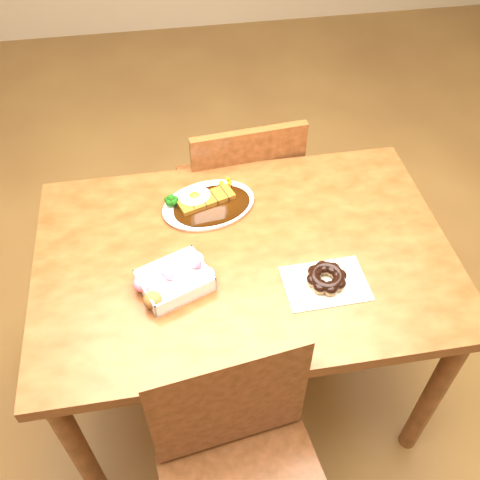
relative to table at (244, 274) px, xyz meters
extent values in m
plane|color=brown|center=(0.00, 0.00, -0.65)|extent=(6.00, 6.00, 0.00)
cube|color=#48250E|center=(0.00, 0.00, 0.08)|extent=(1.20, 0.80, 0.04)
cylinder|color=#48250E|center=(-0.54, -0.34, -0.30)|extent=(0.06, 0.06, 0.71)
cylinder|color=#48250E|center=(0.54, -0.34, -0.30)|extent=(0.06, 0.06, 0.71)
cylinder|color=#48250E|center=(-0.54, 0.34, -0.30)|extent=(0.06, 0.06, 0.71)
cylinder|color=#48250E|center=(0.54, 0.34, -0.30)|extent=(0.06, 0.06, 0.71)
cube|color=#48250E|center=(0.07, 0.60, -0.22)|extent=(0.46, 0.46, 0.04)
cylinder|color=#48250E|center=(0.22, 0.79, -0.45)|extent=(0.04, 0.04, 0.41)
cylinder|color=#48250E|center=(-0.12, 0.75, -0.45)|extent=(0.04, 0.04, 0.41)
cylinder|color=#48250E|center=(0.25, 0.45, -0.45)|extent=(0.04, 0.04, 0.41)
cylinder|color=#48250E|center=(-0.08, 0.41, -0.45)|extent=(0.04, 0.04, 0.41)
cube|color=#48250E|center=(0.09, 0.41, 0.02)|extent=(0.40, 0.07, 0.40)
cylinder|color=#48250E|center=(0.06, -0.41, -0.45)|extent=(0.04, 0.04, 0.41)
cube|color=#48250E|center=(-0.11, -0.41, 0.02)|extent=(0.40, 0.09, 0.40)
ellipsoid|color=white|center=(-0.08, 0.21, 0.11)|extent=(0.33, 0.27, 0.01)
ellipsoid|color=black|center=(-0.07, 0.19, 0.11)|extent=(0.28, 0.23, 0.01)
cube|color=#6B380C|center=(-0.08, 0.21, 0.12)|extent=(0.19, 0.11, 0.02)
ellipsoid|color=white|center=(-0.12, 0.22, 0.14)|extent=(0.12, 0.11, 0.01)
ellipsoid|color=#FFB214|center=(-0.12, 0.22, 0.14)|extent=(0.03, 0.03, 0.02)
cube|color=white|center=(-0.21, -0.09, 0.12)|extent=(0.22, 0.20, 0.05)
ellipsoid|color=brown|center=(-0.27, -0.15, 0.13)|extent=(0.05, 0.05, 0.05)
ellipsoid|color=beige|center=(-0.19, -0.12, 0.13)|extent=(0.05, 0.05, 0.05)
ellipsoid|color=pink|center=(-0.12, -0.09, 0.13)|extent=(0.05, 0.05, 0.05)
ellipsoid|color=pink|center=(-0.29, -0.09, 0.13)|extent=(0.05, 0.05, 0.05)
ellipsoid|color=pink|center=(-0.22, -0.06, 0.13)|extent=(0.05, 0.05, 0.05)
ellipsoid|color=pink|center=(-0.14, -0.03, 0.13)|extent=(0.05, 0.05, 0.05)
cube|color=silver|center=(0.20, -0.15, 0.10)|extent=(0.23, 0.16, 0.00)
torus|color=olive|center=(0.20, -0.15, 0.12)|extent=(0.11, 0.11, 0.04)
torus|color=black|center=(0.20, -0.15, 0.13)|extent=(0.10, 0.10, 0.03)
camera|label=1|loc=(-0.18, -1.00, 1.26)|focal=40.00mm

